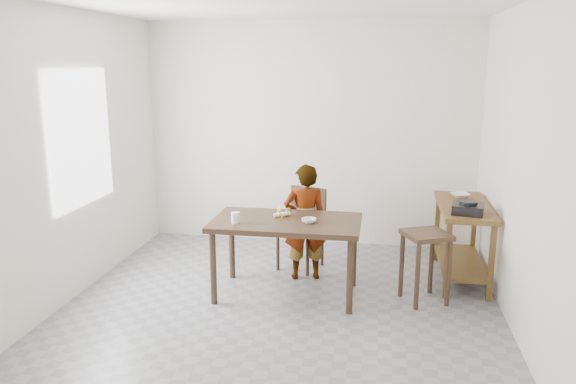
% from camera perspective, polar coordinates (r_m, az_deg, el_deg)
% --- Properties ---
extents(floor, '(4.00, 4.00, 0.04)m').
position_cam_1_polar(floor, '(5.31, -0.73, -11.77)').
color(floor, gray).
rests_on(floor, ground).
extents(wall_back, '(4.00, 0.04, 2.70)m').
position_cam_1_polar(wall_back, '(6.87, 2.24, 5.87)').
color(wall_back, silver).
rests_on(wall_back, ground).
extents(wall_front, '(4.00, 0.04, 2.70)m').
position_cam_1_polar(wall_front, '(2.98, -7.70, -3.83)').
color(wall_front, silver).
rests_on(wall_front, ground).
extents(wall_left, '(0.04, 4.00, 2.70)m').
position_cam_1_polar(wall_left, '(5.61, -21.55, 3.34)').
color(wall_left, silver).
rests_on(wall_left, ground).
extents(wall_right, '(0.04, 4.00, 2.70)m').
position_cam_1_polar(wall_right, '(4.96, 22.89, 2.04)').
color(wall_right, silver).
rests_on(wall_right, ground).
extents(window_pane, '(0.02, 1.10, 1.30)m').
position_cam_1_polar(window_pane, '(5.74, -20.23, 5.16)').
color(window_pane, white).
rests_on(window_pane, wall_left).
extents(dining_table, '(1.40, 0.80, 0.75)m').
position_cam_1_polar(dining_table, '(5.43, -0.17, -6.67)').
color(dining_table, '#362518').
rests_on(dining_table, floor).
extents(prep_counter, '(0.50, 1.20, 0.80)m').
position_cam_1_polar(prep_counter, '(6.08, 17.24, -4.86)').
color(prep_counter, brown).
rests_on(prep_counter, floor).
extents(child, '(0.50, 0.40, 1.21)m').
position_cam_1_polar(child, '(5.77, 1.74, -3.07)').
color(child, silver).
rests_on(child, floor).
extents(dining_chair, '(0.54, 0.54, 0.87)m').
position_cam_1_polar(dining_chair, '(6.10, 1.27, -3.83)').
color(dining_chair, '#362518').
rests_on(dining_chair, floor).
extents(stool, '(0.51, 0.51, 0.68)m').
position_cam_1_polar(stool, '(5.45, 13.72, -7.41)').
color(stool, '#362518').
rests_on(stool, floor).
extents(glass_tumbler, '(0.10, 0.10, 0.10)m').
position_cam_1_polar(glass_tumbler, '(5.24, -5.34, -2.60)').
color(glass_tumbler, white).
rests_on(glass_tumbler, dining_table).
extents(small_bowl, '(0.18, 0.18, 0.04)m').
position_cam_1_polar(small_bowl, '(5.22, 2.13, -2.92)').
color(small_bowl, silver).
rests_on(small_bowl, dining_table).
extents(banana, '(0.21, 0.18, 0.06)m').
position_cam_1_polar(banana, '(5.42, -0.61, -2.21)').
color(banana, gold).
rests_on(banana, dining_table).
extents(serving_bowl, '(0.24, 0.24, 0.05)m').
position_cam_1_polar(serving_bowl, '(6.25, 17.07, -0.33)').
color(serving_bowl, silver).
rests_on(serving_bowl, prep_counter).
extents(gas_burner, '(0.33, 0.33, 0.09)m').
position_cam_1_polar(gas_burner, '(5.61, 17.82, -1.63)').
color(gas_burner, black).
rests_on(gas_burner, prep_counter).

